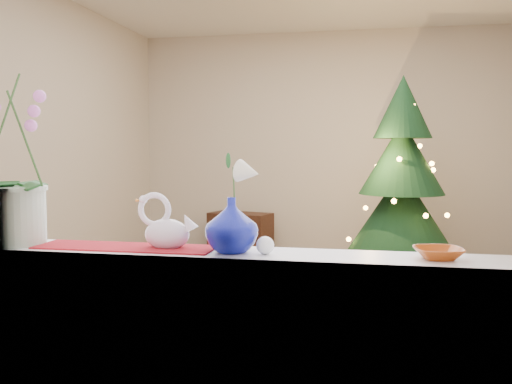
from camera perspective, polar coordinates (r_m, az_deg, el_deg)
ground at (r=4.62m, az=4.31°, el=-12.06°), size 5.00×5.00×0.00m
wall_back at (r=6.92m, az=6.97°, el=4.67°), size 4.50×0.10×2.70m
wall_front at (r=1.98m, az=-4.60°, el=5.75°), size 4.50×0.10×2.70m
wall_left at (r=5.21m, az=-21.03°, el=4.56°), size 0.10×5.00×2.70m
windowsill at (r=2.14m, az=-3.56°, el=-6.46°), size 2.20×0.26×0.04m
window_frame at (r=2.05m, az=-4.42°, el=15.58°), size 2.22×0.06×1.60m
runner at (r=2.26m, az=-12.93°, el=-5.38°), size 0.70×0.20×0.01m
orchid_pot at (r=2.45m, az=-23.19°, el=4.04°), size 0.28×0.28×0.77m
swan at (r=2.20m, az=-8.90°, el=-3.01°), size 0.25×0.13×0.20m
blue_vase at (r=2.10m, az=-2.46°, el=-2.89°), size 0.29×0.29×0.23m
lily at (r=2.08m, az=-2.48°, el=2.73°), size 0.13×0.07×0.18m
paperweight at (r=2.07m, az=0.92°, el=-5.35°), size 0.08×0.08×0.07m
amber_dish at (r=2.08m, az=17.78°, el=-5.94°), size 0.17×0.17×0.04m
xmas_tree at (r=5.86m, az=14.36°, el=1.37°), size 1.18×1.18×2.03m
side_table at (r=6.84m, az=-1.57°, el=-4.37°), size 0.79×0.54×0.54m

